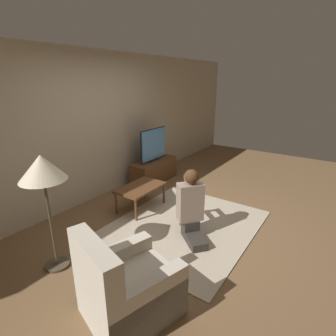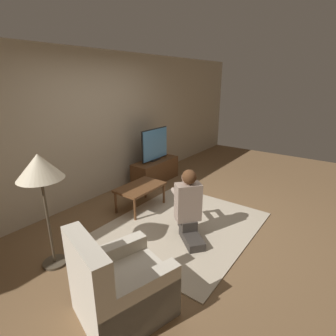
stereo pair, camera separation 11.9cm
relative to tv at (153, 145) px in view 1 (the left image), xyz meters
The scene contains 9 objects.
ground_plane 2.08m from the tv, 127.95° to the right, with size 10.00×10.00×0.00m, color brown.
wall_back 1.34m from the tv, 160.14° to the left, with size 10.00×0.06×2.60m.
rug 2.07m from the tv, 127.95° to the right, with size 2.27×1.93×0.02m.
tv_stand 0.58m from the tv, 90.00° to the right, with size 1.12×0.43×0.47m.
tv is the anchor object (origin of this frame).
coffee_table 1.36m from the tv, 152.24° to the right, with size 0.82×0.51×0.41m.
floor_lamp 2.94m from the tv, 165.60° to the right, with size 0.49×0.49×1.38m.
armchair 3.46m from the tv, 146.40° to the right, with size 0.96×0.90×0.90m.
person_kneeling 2.22m from the tv, 129.07° to the right, with size 0.71×0.80×0.98m.
Camera 1 is at (-3.02, -1.78, 2.12)m, focal length 28.00 mm.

